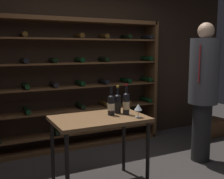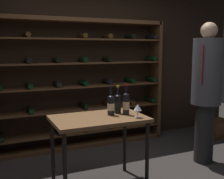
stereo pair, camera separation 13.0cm
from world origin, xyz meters
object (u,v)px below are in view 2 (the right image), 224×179
Objects in this scene: wine_bottle_gold_foil at (118,103)px; wine_glass_stemmed_right at (138,108)px; tasting_table at (99,125)px; wine_bottle_amber_reserve at (111,105)px; wine_bottle_green_slim at (126,103)px; person_host_in_suit at (206,86)px; wine_crate at (218,128)px; wine_rack at (84,84)px.

wine_bottle_gold_foil is 0.31m from wine_glass_stemmed_right.
wine_bottle_amber_reserve reaches higher than tasting_table.
wine_bottle_gold_foil is 0.98× the size of wine_bottle_amber_reserve.
wine_bottle_gold_foil is 0.93× the size of wine_bottle_green_slim.
person_host_in_suit reaches higher than wine_crate.
wine_bottle_amber_reserve is at bearing -160.93° from wine_crate.
tasting_table is 6.80× the size of wine_glass_stemmed_right.
person_host_in_suit is 5.43× the size of wine_bottle_green_slim.
wine_glass_stemmed_right is at bearing -70.02° from wine_bottle_gold_foil.
wine_bottle_amber_reserve is 2.22× the size of wine_glass_stemmed_right.
wine_glass_stemmed_right is at bearing -76.15° from wine_bottle_green_slim.
wine_bottle_green_slim is (0.02, -1.44, -0.06)m from wine_rack.
wine_bottle_gold_foil is (0.27, 0.08, 0.22)m from tasting_table.
tasting_table is at bearing -161.38° from wine_crate.
wine_bottle_amber_reserve is at bearing 163.43° from wine_bottle_green_slim.
wine_rack reaches higher than tasting_table.
wine_bottle_amber_reserve is at bearing -96.02° from wine_rack.
person_host_in_suit is 4.04× the size of wine_crate.
tasting_table is 1.66m from person_host_in_suit.
person_host_in_suit is 1.36m from wine_bottle_gold_foil.
wine_bottle_gold_foil reaches higher than tasting_table.
tasting_table is at bearing -102.34° from wine_rack.
wine_bottle_gold_foil is 2.17× the size of wine_glass_stemmed_right.
wine_bottle_gold_foil is (-0.04, -1.34, -0.07)m from wine_rack.
wine_bottle_amber_reserve is at bearing 11.51° from tasting_table.
wine_crate is (2.69, 0.91, -0.59)m from tasting_table.
wine_rack is 1.40m from wine_bottle_amber_reserve.
tasting_table is at bearing -168.49° from wine_bottle_amber_reserve.
tasting_table is 2.90m from wine_crate.
wine_crate is at bearing 25.68° from wine_glass_stemmed_right.
wine_glass_stemmed_right is (0.05, -0.19, -0.02)m from wine_bottle_green_slim.
wine_bottle_green_slim reaches higher than tasting_table.
wine_bottle_green_slim reaches higher than wine_bottle_amber_reserve.
person_host_in_suit is at bearing 3.46° from tasting_table.
person_host_in_suit is at bearing -45.17° from wine_rack.
wine_rack is at bearing 77.66° from tasting_table.
wine_bottle_gold_foil is at bearing 109.98° from wine_glass_stemmed_right.
wine_bottle_green_slim is at bearing 103.85° from wine_glass_stemmed_right.
tasting_table is 0.36m from wine_bottle_gold_foil.
wine_crate is at bearing 18.80° from wine_bottle_gold_foil.
wine_crate is (2.38, -0.51, -0.87)m from wine_rack.
wine_rack is 1.44× the size of person_host_in_suit.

